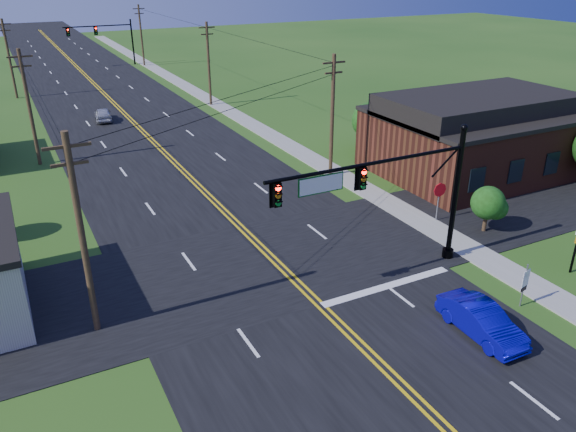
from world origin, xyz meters
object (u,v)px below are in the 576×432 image
signal_mast_far (103,36)px  stop_sign (439,194)px  signal_mast_main (387,191)px  blue_car (481,321)px  route_sign (525,282)px

signal_mast_far → stop_sign: bearing=-84.1°
signal_mast_main → signal_mast_far: size_ratio=1.03×
signal_mast_far → stop_sign: size_ratio=4.32×
blue_car → route_sign: 3.50m
stop_sign → route_sign: bearing=-103.6°
route_sign → stop_sign: size_ratio=0.88×
route_sign → blue_car: bearing=-179.8°
signal_mast_main → stop_sign: bearing=29.1°
signal_mast_main → blue_car: (0.83, -6.07, -4.04)m
blue_car → stop_sign: 11.91m
route_sign → stop_sign: bearing=59.7°
blue_car → stop_sign: stop_sign is taller
signal_mast_main → route_sign: size_ratio=5.03×
blue_car → signal_mast_far: bearing=92.1°
route_sign → signal_mast_main: bearing=115.6°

